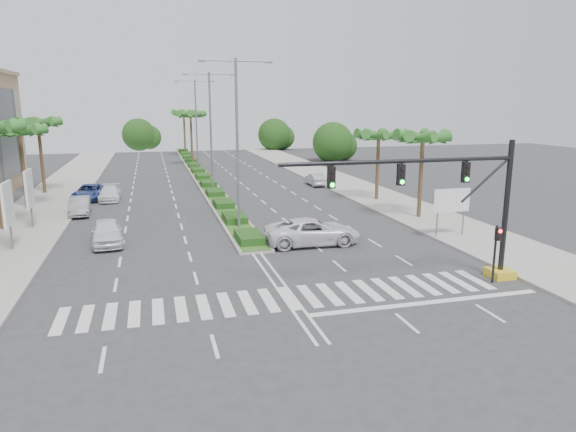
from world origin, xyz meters
The scene contains 25 objects.
ground centered at (0.00, 0.00, 0.00)m, with size 160.00×160.00×0.00m, color #333335.
footpath_right centered at (15.20, 20.00, 0.07)m, with size 6.00×120.00×0.15m, color gray.
footpath_left centered at (-15.20, 20.00, 0.07)m, with size 6.00×120.00×0.15m, color gray.
median centered at (0.00, 45.00, 0.10)m, with size 2.20×75.00×0.20m, color gray.
median_grass centered at (0.00, 45.00, 0.22)m, with size 1.80×75.00×0.04m, color #27551D.
signal_gantry centered at (9.27, 0.00, 3.46)m, with size 12.60×1.20×7.20m.
pedestrian_signal centered at (10.60, -0.68, 2.04)m, with size 0.28×0.36×3.00m.
direction_sign centered at (13.50, 7.99, 2.45)m, with size 2.70×0.11×3.40m.
billboard_near centered at (-14.50, 12.00, 2.96)m, with size 0.18×2.10×4.35m.
billboard_far centered at (-14.50, 18.00, 2.96)m, with size 0.18×2.10×4.35m.
palm_left_far centered at (-16.50, 26.00, 6.50)m, with size 4.57×4.68×7.35m.
palm_left_end centered at (-16.50, 34.00, 6.88)m, with size 4.57×4.68×7.75m.
palm_right_near centered at (14.50, 14.00, 6.20)m, with size 4.57×4.68×7.05m.
palm_right_far centered at (14.50, 22.00, 5.91)m, with size 4.57×4.68×6.75m.
palm_median_a centered at (0.00, 55.00, 7.17)m, with size 4.57×4.68×8.05m.
palm_median_b centered at (0.00, 70.00, 7.17)m, with size 4.57×4.68×8.05m.
streetlight_near centered at (0.00, 14.00, 6.81)m, with size 5.10×0.25×12.00m.
streetlight_mid centered at (0.00, 30.00, 6.81)m, with size 5.10×0.25×12.00m.
streetlight_far centered at (0.00, 46.00, 6.81)m, with size 5.10×0.25×12.00m.
car_parked_a centered at (-8.96, 12.25, 0.81)m, with size 1.91×4.75×1.62m, color white.
car_parked_b centered at (-11.80, 22.47, 0.74)m, with size 1.56×4.46×1.47m, color #A5A5A9.
car_parked_c centered at (-11.80, 29.52, 0.72)m, with size 2.40×5.20×1.44m, color #2E448E.
car_parked_d centered at (-9.88, 28.66, 0.67)m, with size 1.88×4.63×1.34m, color white.
car_crossing centered at (3.93, 8.78, 0.86)m, with size 2.84×6.16×1.71m, color white.
car_right centered at (11.80, 32.24, 0.68)m, with size 1.44×4.14×1.36m, color silver.
Camera 1 is at (-5.94, -21.94, 8.93)m, focal length 32.00 mm.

